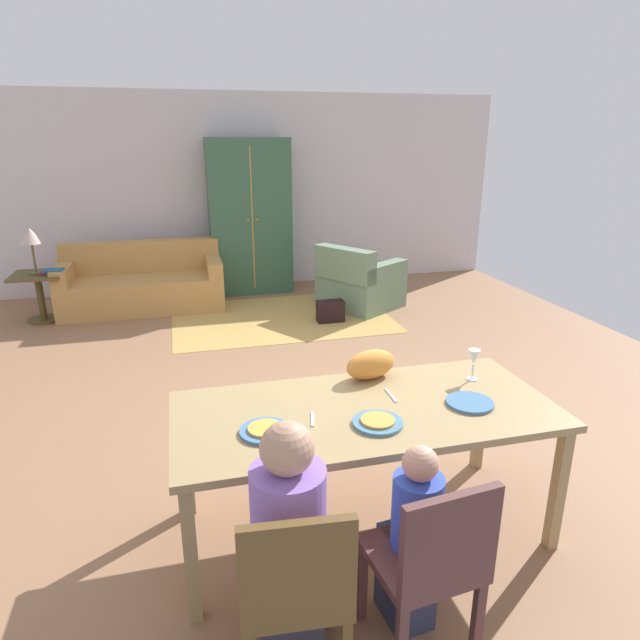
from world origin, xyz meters
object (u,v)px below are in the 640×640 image
Objects in this scene: dining_table at (365,419)px; plate_near_woman at (470,403)px; handbag at (330,311)px; armchair at (359,283)px; plate_near_man at (265,431)px; cat at (371,364)px; person_child at (411,543)px; dining_chair_child at (432,559)px; person_man at (288,549)px; book_upper at (54,270)px; wine_glass at (474,358)px; couch at (143,285)px; dining_chair_man at (295,586)px; side_table at (39,290)px; plate_near_child at (378,423)px; book_lower at (51,273)px; table_lamp at (30,237)px; armoire at (250,217)px.

plate_near_woman is at bearing -10.34° from dining_table.
dining_table is 6.23× the size of handbag.
armchair is 0.72m from handbag.
cat reaches higher than plate_near_man.
dining_chair_child is at bearing -85.82° from person_child.
book_upper is (-1.79, 5.04, 0.11)m from person_man.
couch is at bearing 114.76° from wine_glass.
couch is (-1.37, 5.36, -0.13)m from person_child.
dining_chair_man reaches higher than side_table.
dining_chair_man is 4.59m from handbag.
armchair is (1.86, 4.15, -0.45)m from plate_near_man.
plate_near_child is 5.18m from book_lower.
person_child reaches higher than book_lower.
dining_chair_child is (0.01, -0.81, -0.20)m from dining_table.
table_lamp reaches higher than armchair.
plate_near_child is 1.34× the size of wine_glass.
plate_near_man is 4.93m from couch.
plate_near_man and plate_near_woman have the same top height.
plate_near_man is 0.13× the size of couch.
dining_chair_man is at bearing -162.92° from person_child.
plate_near_child is 0.78× the size of handbag.
armoire reaches higher than book_upper.
handbag is at bearing 86.03° from plate_near_woman.
person_man is 5.04× the size of book_upper.
plate_near_man is 5.38m from armoire.
person_child is 2.89× the size of cat.
book_upper reaches higher than handbag.
dining_table is 0.77m from wine_glass.
armoire is at bearing 89.06° from person_child.
side_table is at bearing -163.92° from armoire.
side_table is at bearing 173.62° from armchair.
couch is 0.95× the size of armoire.
armchair is (0.76, 4.13, -0.45)m from plate_near_woman.
armchair reaches higher than book_upper.
dining_chair_man is 6.09m from armoire.
dining_chair_child is at bearing -65.83° from book_upper.
person_child is at bearing -131.26° from wine_glass.
plate_near_man is 0.23× the size of person_man.
person_man is at bearing -70.49° from book_upper.
dining_chair_man is 0.58m from person_child.
wine_glass reaches higher than person_child.
dining_chair_child reaches higher than book_upper.
book_upper is (-1.78, 5.22, 0.13)m from dining_chair_man.
side_table is at bearing 115.72° from dining_chair_child.
person_man is at bearing 86.64° from dining_chair_man.
wine_glass is at bearing 13.33° from plate_near_man.
armchair is (2.68, -0.69, 0.02)m from couch.
person_man is 0.56× the size of couch.
armoire reaches higher than person_child.
handbag is (0.80, 3.56, -0.56)m from dining_table.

